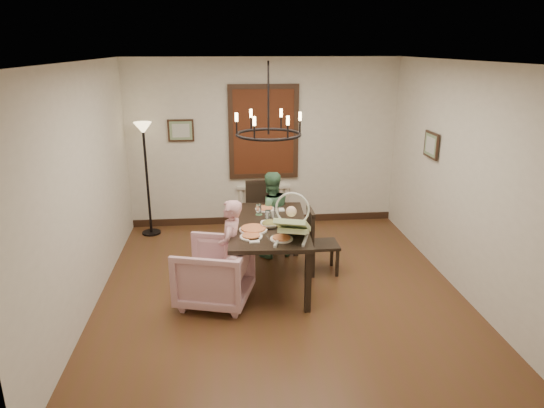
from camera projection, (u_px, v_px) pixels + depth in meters
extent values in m
cube|color=#54311C|center=(280.00, 290.00, 6.18)|extent=(4.50, 5.00, 0.01)
cube|color=white|center=(281.00, 61.00, 5.30)|extent=(4.50, 5.00, 0.01)
cube|color=beige|center=(263.00, 144.00, 8.10)|extent=(4.50, 0.01, 2.80)
cube|color=beige|center=(85.00, 189.00, 5.53)|extent=(0.01, 5.00, 2.80)
cube|color=beige|center=(462.00, 179.00, 5.95)|extent=(0.01, 5.00, 2.80)
cube|color=black|center=(269.00, 225.00, 6.18)|extent=(1.07, 1.78, 0.05)
cube|color=black|center=(234.00, 284.00, 5.53)|extent=(0.07, 0.07, 0.76)
cube|color=black|center=(238.00, 232.00, 7.05)|extent=(0.07, 0.07, 0.76)
cube|color=black|center=(308.00, 282.00, 5.56)|extent=(0.07, 0.07, 0.76)
cube|color=black|center=(296.00, 231.00, 7.08)|extent=(0.07, 0.07, 0.76)
imported|color=#C7989D|center=(214.00, 273.00, 5.78)|extent=(1.03, 1.02, 0.76)
imported|color=#DA99A1|center=(231.00, 257.00, 5.90)|extent=(0.34, 0.43, 1.03)
imported|color=#467752|center=(270.00, 222.00, 7.03)|extent=(0.60, 0.52, 1.06)
imported|color=white|center=(270.00, 224.00, 6.04)|extent=(0.28, 0.28, 0.07)
cylinder|color=tan|center=(253.00, 229.00, 5.92)|extent=(0.35, 0.35, 0.04)
cylinder|color=silver|center=(268.00, 216.00, 6.22)|extent=(0.08, 0.08, 0.15)
cube|color=#521C10|center=(264.00, 132.00, 8.00)|extent=(1.00, 0.03, 1.40)
cube|color=black|center=(181.00, 130.00, 7.87)|extent=(0.42, 0.03, 0.36)
cube|color=black|center=(431.00, 145.00, 6.72)|extent=(0.03, 0.42, 0.36)
torus|color=black|center=(269.00, 134.00, 5.81)|extent=(0.80, 0.80, 0.04)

